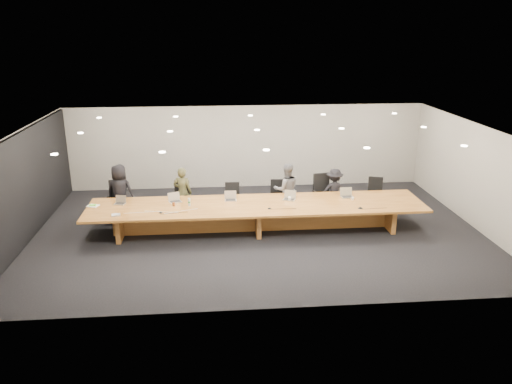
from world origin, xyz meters
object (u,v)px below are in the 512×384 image
Objects in this scene: laptop_a at (119,200)px; paper_cup_far at (353,199)px; chair_left at (181,199)px; laptop_d at (289,195)px; paper_cup_near at (290,199)px; mic_left at (161,212)px; person_a at (120,192)px; mic_right at (360,208)px; conference_table at (257,212)px; chair_far_left at (115,201)px; av_box at (116,215)px; chair_right at (324,194)px; water_bottle at (189,202)px; chair_mid_right at (278,197)px; chair_mid_left at (233,200)px; person_c at (286,189)px; chair_far_right at (375,195)px; laptop_b at (175,198)px; person_b at (183,192)px; person_d at (334,191)px; mic_center at (269,208)px; laptop_c at (231,196)px; laptop_e at (347,193)px; amber_mug at (174,204)px.

paper_cup_far is at bearing 11.20° from laptop_a.
chair_left is 3.20× the size of laptop_d.
mic_left is at bearing -169.08° from paper_cup_near.
person_a reaches higher than mic_right.
laptop_a is (-3.67, 0.34, 0.34)m from conference_table.
mic_right is (6.34, -0.89, -0.10)m from laptop_a.
laptop_a is (0.28, -0.83, 0.30)m from chair_far_left.
chair_right is at bearing 6.05° from av_box.
laptop_a reaches higher than water_bottle.
laptop_a is at bearing 171.41° from water_bottle.
chair_far_left is 3.51× the size of laptop_d.
chair_mid_right is at bearing 58.06° from conference_table.
chair_mid_left is 1.59m from person_c.
chair_far_right is 7.47m from av_box.
chair_far_left is at bearing 133.84° from laptop_b.
person_b is 3.12m from paper_cup_near.
chair_far_right is at bearing 18.46° from conference_table.
person_d is (1.43, 0.05, -0.10)m from person_c.
conference_table is at bearing 128.71° from mic_center.
person_d reaches higher than chair_far_right.
laptop_a reaches higher than conference_table.
mic_left is at bearing -170.32° from conference_table.
chair_mid_left is 0.67× the size of person_b.
laptop_c is at bearing 16.03° from water_bottle.
person_a is 4.77m from person_c.
person_d is at bearing 96.87° from laptop_e.
chair_mid_right is 9.69× the size of mic_left.
chair_mid_right is at bearing 23.96° from laptop_a.
laptop_c is at bearing 23.91° from mic_left.
chair_left is at bearing 159.96° from paper_cup_near.
conference_table is at bearing -31.63° from laptop_b.
laptop_c is (-1.43, -0.81, 0.36)m from chair_mid_right.
chair_mid_left is 1.79m from laptop_d.
person_d reaches higher than laptop_e.
chair_far_left is at bearing 17.19° from person_b.
laptop_e is at bearing -123.69° from chair_far_right.
chair_far_right is at bearing -175.82° from person_d.
chair_right is at bearing 114.92° from laptop_e.
water_bottle is at bearing 179.44° from laptop_e.
person_c reaches higher than mic_left.
mic_center is (-2.36, -0.50, -0.03)m from paper_cup_far.
conference_table is at bearing 164.49° from person_b.
chair_far_left is at bearing 2.71° from person_d.
laptop_a is 2.70× the size of mic_left.
chair_mid_right is 4.51m from laptop_a.
laptop_a reaches higher than paper_cup_near.
mic_right reaches higher than mic_left.
amber_mug is at bearing -179.45° from paper_cup_far.
conference_table is 0.99m from paper_cup_near.
laptop_a reaches higher than mic_left.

